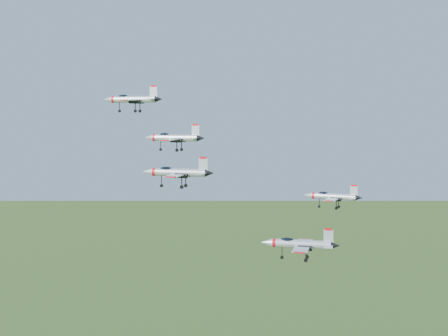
# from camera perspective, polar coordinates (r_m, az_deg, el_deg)

# --- Properties ---
(jet_lead) EXTENTS (13.54, 11.31, 3.62)m
(jet_lead) POSITION_cam_1_polar(r_m,az_deg,el_deg) (134.15, -8.42, 6.25)
(jet_lead) COLOR silver
(jet_left_high) EXTENTS (14.02, 11.64, 3.75)m
(jet_left_high) POSITION_cam_1_polar(r_m,az_deg,el_deg) (116.09, -4.34, -0.38)
(jet_left_high) COLOR silver
(jet_right_high) EXTENTS (10.38, 8.73, 2.79)m
(jet_right_high) POSITION_cam_1_polar(r_m,az_deg,el_deg) (99.38, -4.65, 2.79)
(jet_right_high) COLOR silver
(jet_left_low) EXTENTS (11.99, 10.16, 3.25)m
(jet_left_low) POSITION_cam_1_polar(r_m,az_deg,el_deg) (128.59, 9.84, -2.56)
(jet_left_low) COLOR silver
(jet_right_low) EXTENTS (13.32, 11.04, 3.56)m
(jet_right_low) POSITION_cam_1_polar(r_m,az_deg,el_deg) (105.93, 6.88, -6.89)
(jet_right_low) COLOR silver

